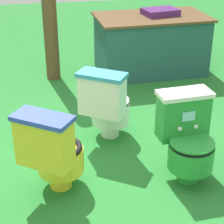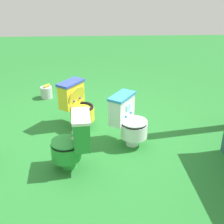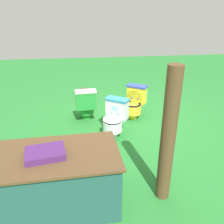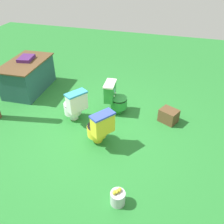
# 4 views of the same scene
# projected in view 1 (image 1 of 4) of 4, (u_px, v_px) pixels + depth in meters

# --- Properties ---
(ground) EXTENTS (14.00, 14.00, 0.00)m
(ground) POSITION_uv_depth(u_px,v_px,m) (82.00, 170.00, 3.52)
(ground) COLOR #26752D
(toilet_white) EXTENTS (0.61, 0.63, 0.73)m
(toilet_white) POSITION_uv_depth(u_px,v_px,m) (107.00, 104.00, 3.84)
(toilet_white) COLOR white
(toilet_white) RESTS_ON ground
(toilet_yellow) EXTENTS (0.61, 0.63, 0.73)m
(toilet_yellow) POSITION_uv_depth(u_px,v_px,m) (53.00, 151.00, 3.10)
(toilet_yellow) COLOR yellow
(toilet_yellow) RESTS_ON ground
(toilet_green) EXTENTS (0.45, 0.52, 0.73)m
(toilet_green) POSITION_uv_depth(u_px,v_px,m) (187.00, 137.00, 3.29)
(toilet_green) COLOR green
(toilet_green) RESTS_ON ground
(vendor_table) EXTENTS (1.50, 0.92, 0.85)m
(vendor_table) POSITION_uv_depth(u_px,v_px,m) (151.00, 44.00, 5.47)
(vendor_table) COLOR #23514C
(vendor_table) RESTS_ON ground
(wooden_post) EXTENTS (0.18, 0.18, 1.78)m
(wooden_post) POSITION_uv_depth(u_px,v_px,m) (49.00, 11.00, 5.03)
(wooden_post) COLOR brown
(wooden_post) RESTS_ON ground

